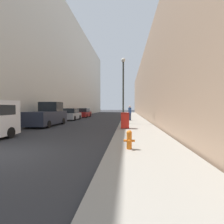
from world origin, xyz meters
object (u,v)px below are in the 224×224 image
(trash_bin, at_px, (125,120))
(parked_sedan_far, at_px, (84,113))
(lamppost, at_px, (123,87))
(parked_sedan_near, at_px, (71,115))
(pickup_truck, at_px, (48,116))
(pedestrian_on_sidewalk, at_px, (130,113))
(fire_hydrant, at_px, (129,139))

(trash_bin, bearing_deg, parked_sedan_far, 114.09)
(parked_sedan_far, bearing_deg, lamppost, -60.40)
(parked_sedan_near, relative_size, parked_sedan_far, 0.88)
(parked_sedan_near, bearing_deg, lamppost, -39.37)
(pickup_truck, bearing_deg, lamppost, 10.34)
(parked_sedan_near, xyz_separation_m, pedestrian_on_sidewalk, (8.12, -2.03, 0.31))
(fire_hydrant, bearing_deg, trash_bin, 92.14)
(pedestrian_on_sidewalk, bearing_deg, parked_sedan_near, 165.93)
(fire_hydrant, distance_m, trash_bin, 6.67)
(trash_bin, distance_m, parked_sedan_near, 12.65)
(fire_hydrant, height_order, lamppost, lamppost)
(fire_hydrant, bearing_deg, parked_sedan_far, 108.31)
(fire_hydrant, xyz_separation_m, parked_sedan_far, (-7.78, 23.51, 0.19))
(fire_hydrant, xyz_separation_m, lamppost, (-0.49, 10.67, 3.27))
(fire_hydrant, height_order, trash_bin, trash_bin)
(fire_hydrant, relative_size, lamppost, 0.11)
(fire_hydrant, bearing_deg, lamppost, 92.62)
(fire_hydrant, distance_m, parked_sedan_near, 18.51)
(trash_bin, height_order, lamppost, lamppost)
(lamppost, xyz_separation_m, parked_sedan_far, (-7.29, 12.84, -3.08))
(trash_bin, distance_m, pedestrian_on_sidewalk, 8.07)
(lamppost, distance_m, pedestrian_on_sidewalk, 4.94)
(lamppost, xyz_separation_m, pickup_truck, (-7.26, -1.33, -2.84))
(trash_bin, height_order, parked_sedan_far, parked_sedan_far)
(fire_hydrant, xyz_separation_m, trash_bin, (-0.25, 6.66, 0.23))
(trash_bin, relative_size, parked_sedan_near, 0.30)
(trash_bin, xyz_separation_m, lamppost, (-0.24, 4.01, 3.03))
(lamppost, distance_m, parked_sedan_far, 15.08)
(trash_bin, distance_m, lamppost, 5.03)
(lamppost, height_order, pickup_truck, lamppost)
(fire_hydrant, height_order, parked_sedan_far, parked_sedan_far)
(trash_bin, relative_size, parked_sedan_far, 0.26)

